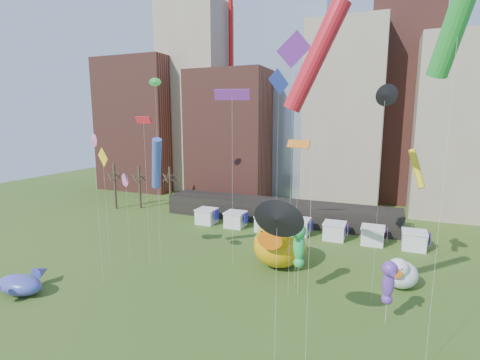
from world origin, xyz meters
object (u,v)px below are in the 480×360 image
at_px(small_duck, 400,273).
at_px(seahorse_purple, 389,279).
at_px(seahorse_green, 299,242).
at_px(big_duck, 279,242).
at_px(whale_inflatable, 21,284).

distance_m(small_duck, seahorse_purple, 7.94).
distance_m(small_duck, seahorse_green, 11.13).
height_order(big_duck, whale_inflatable, big_duck).
xyz_separation_m(big_duck, seahorse_purple, (11.44, -7.88, 1.04)).
bearing_deg(whale_inflatable, seahorse_green, 18.13).
relative_size(small_duck, whale_inflatable, 0.76).
height_order(big_duck, seahorse_purple, big_duck).
xyz_separation_m(seahorse_green, seahorse_purple, (7.89, -2.26, -1.32)).
bearing_deg(big_duck, whale_inflatable, -145.05).
xyz_separation_m(seahorse_purple, whale_inflatable, (-32.58, -7.74, -2.96)).
distance_m(big_duck, seahorse_green, 7.06).
relative_size(seahorse_green, seahorse_purple, 1.29).
bearing_deg(small_duck, whale_inflatable, -138.06).
bearing_deg(seahorse_purple, small_duck, 65.30).
height_order(small_duck, seahorse_purple, seahorse_purple).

